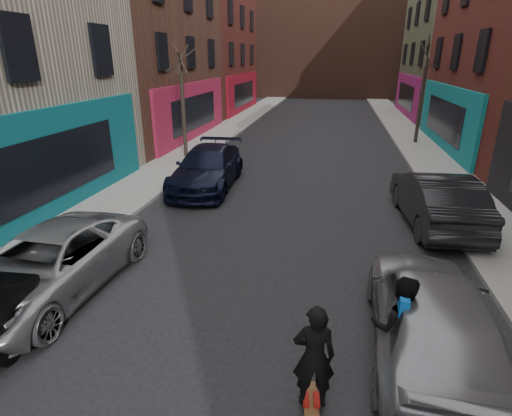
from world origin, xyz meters
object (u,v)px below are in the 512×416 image
at_px(tree_right_far, 423,83).
at_px(pedestrian, 398,328).
at_px(parked_right_end, 436,199).
at_px(skateboard, 311,404).
at_px(tree_left_far, 182,91).
at_px(parked_left_end, 207,168).
at_px(parked_right_far, 432,315).
at_px(parked_left_far, 48,264).
at_px(skateboarder, 314,357).

relative_size(tree_right_far, pedestrian, 3.72).
distance_m(parked_right_end, skateboard, 8.59).
bearing_deg(parked_right_end, tree_left_far, -36.93).
xyz_separation_m(parked_left_end, pedestrian, (6.13, -9.28, 0.13)).
xyz_separation_m(tree_left_far, parked_right_far, (9.40, -13.25, -2.55)).
distance_m(tree_left_far, parked_right_end, 13.06).
distance_m(tree_left_far, parked_right_far, 16.45).
distance_m(parked_right_far, parked_right_end, 6.52).
distance_m(parked_left_far, pedestrian, 7.25).
relative_size(parked_right_far, skateboard, 6.12).
xyz_separation_m(tree_right_far, parked_left_end, (-9.76, -10.55, -2.74)).
height_order(parked_left_end, parked_right_far, parked_right_far).
height_order(parked_left_far, skateboarder, skateboarder).
distance_m(skateboard, skateboarder, 0.89).
relative_size(parked_left_far, parked_left_end, 0.94).
height_order(parked_left_end, pedestrian, pedestrian).
height_order(parked_left_end, skateboard, parked_left_end).
distance_m(parked_right_end, skateboarder, 8.56).
bearing_deg(pedestrian, parked_left_end, -53.86).
relative_size(parked_left_far, pedestrian, 2.82).
bearing_deg(parked_left_far, tree_left_far, 99.10).
bearing_deg(skateboarder, pedestrian, -150.39).
height_order(parked_right_far, pedestrian, pedestrian).
relative_size(parked_right_far, skateboarder, 2.90).
bearing_deg(parked_left_end, skateboard, -67.56).
relative_size(tree_right_far, parked_right_end, 1.34).
height_order(parked_left_far, parked_right_far, parked_right_far).
relative_size(parked_right_end, skateboard, 6.35).
height_order(parked_right_end, pedestrian, pedestrian).
height_order(tree_right_far, pedestrian, tree_right_far).
relative_size(tree_right_far, skateboarder, 4.03).
relative_size(parked_left_far, skateboarder, 3.06).
bearing_deg(parked_right_end, parked_left_end, -20.37).
distance_m(parked_left_end, pedestrian, 11.12).
bearing_deg(parked_left_far, tree_right_far, 61.99).
relative_size(parked_left_end, pedestrian, 2.99).
relative_size(tree_right_far, parked_left_far, 1.32).
bearing_deg(tree_left_far, tree_right_far, 25.82).
bearing_deg(skateboard, pedestrian, 29.61).
xyz_separation_m(parked_right_end, skateboarder, (-3.32, -7.89, 0.11)).
bearing_deg(tree_right_far, pedestrian, -100.40).
bearing_deg(pedestrian, parked_right_far, -135.32).
relative_size(skateboard, pedestrian, 0.44).
relative_size(parked_left_far, parked_right_far, 1.05).
bearing_deg(skateboard, skateboarder, 0.00).
relative_size(tree_left_far, parked_left_end, 1.19).
bearing_deg(parked_right_end, skateboarder, 62.78).
height_order(skateboarder, pedestrian, pedestrian).
bearing_deg(parked_right_end, parked_right_far, 73.19).
distance_m(parked_left_end, parked_right_far, 11.02).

